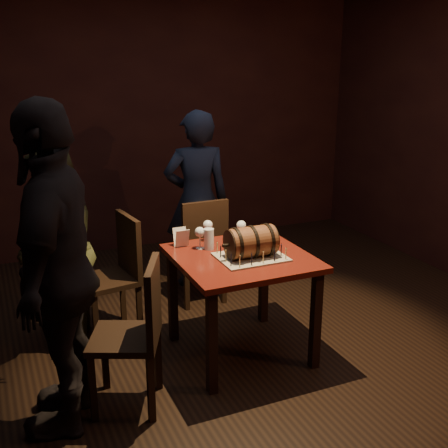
% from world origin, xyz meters
% --- Properties ---
extents(room_shell, '(5.04, 5.04, 2.80)m').
position_xyz_m(room_shell, '(0.00, 0.00, 1.40)').
color(room_shell, black).
rests_on(room_shell, ground).
extents(pub_table, '(0.90, 0.90, 0.75)m').
position_xyz_m(pub_table, '(-0.02, -0.07, 0.64)').
color(pub_table, '#4A110C').
rests_on(pub_table, ground).
extents(cake_board, '(0.45, 0.35, 0.01)m').
position_xyz_m(cake_board, '(0.02, -0.15, 0.76)').
color(cake_board, '#A29783').
rests_on(cake_board, pub_table).
extents(barrel_cake, '(0.38, 0.22, 0.22)m').
position_xyz_m(barrel_cake, '(0.02, -0.15, 0.87)').
color(barrel_cake, brown).
rests_on(barrel_cake, cake_board).
extents(birthday_candles, '(0.40, 0.30, 0.09)m').
position_xyz_m(birthday_candles, '(0.02, -0.15, 0.80)').
color(birthday_candles, '#EBDB8C').
rests_on(birthday_candles, cake_board).
extents(wine_glass_left, '(0.07, 0.07, 0.16)m').
position_xyz_m(wine_glass_left, '(-0.23, 0.17, 0.87)').
color(wine_glass_left, silver).
rests_on(wine_glass_left, pub_table).
extents(wine_glass_mid, '(0.07, 0.07, 0.16)m').
position_xyz_m(wine_glass_mid, '(-0.12, 0.30, 0.87)').
color(wine_glass_mid, silver).
rests_on(wine_glass_mid, pub_table).
extents(wine_glass_right, '(0.07, 0.07, 0.16)m').
position_xyz_m(wine_glass_right, '(0.10, 0.19, 0.87)').
color(wine_glass_right, silver).
rests_on(wine_glass_right, pub_table).
extents(pint_of_ale, '(0.07, 0.07, 0.15)m').
position_xyz_m(pint_of_ale, '(-0.18, 0.13, 0.82)').
color(pint_of_ale, silver).
rests_on(pint_of_ale, pub_table).
extents(menu_card, '(0.10, 0.05, 0.13)m').
position_xyz_m(menu_card, '(-0.34, 0.27, 0.81)').
color(menu_card, white).
rests_on(menu_card, pub_table).
extents(chair_back, '(0.40, 0.40, 0.93)m').
position_xyz_m(chair_back, '(0.04, 0.83, 0.52)').
color(chair_back, black).
rests_on(chair_back, ground).
extents(chair_left_rear, '(0.45, 0.45, 0.93)m').
position_xyz_m(chair_left_rear, '(-0.74, 0.58, 0.52)').
color(chair_left_rear, black).
rests_on(chair_left_rear, ground).
extents(chair_left_front, '(0.53, 0.53, 0.93)m').
position_xyz_m(chair_left_front, '(-0.85, -0.39, 0.52)').
color(chair_left_front, black).
rests_on(chair_left_front, ground).
extents(person_back, '(0.65, 0.48, 1.61)m').
position_xyz_m(person_back, '(0.16, 1.24, 0.81)').
color(person_back, '#1B2136').
rests_on(person_back, ground).
extents(person_left_rear, '(0.71, 0.83, 1.48)m').
position_xyz_m(person_left_rear, '(-1.18, 0.54, 0.74)').
color(person_left_rear, '#3C3D1E').
rests_on(person_left_rear, ground).
extents(person_left_front, '(0.84, 1.20, 1.88)m').
position_xyz_m(person_left_front, '(-1.27, -0.36, 0.94)').
color(person_left_front, black).
rests_on(person_left_front, ground).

